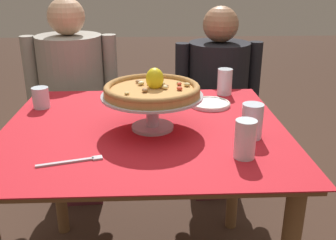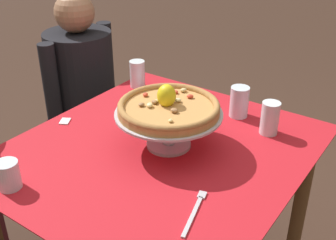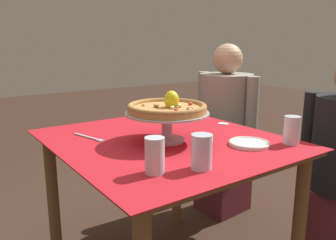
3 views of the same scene
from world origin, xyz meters
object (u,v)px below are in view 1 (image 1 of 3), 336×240
Objects in this scene: water_glass_side_right at (252,123)px; side_plate at (210,104)px; water_glass_back_left at (41,99)px; pizza at (152,89)px; water_glass_back_right at (225,83)px; water_glass_front_right at (245,142)px; pizza_stand at (152,104)px; diner_left at (74,105)px; diner_right at (217,106)px; dinner_fork at (74,161)px; sugar_packet at (133,94)px.

water_glass_side_right is 0.37m from side_plate.
pizza is at bearing -28.20° from water_glass_back_left.
water_glass_front_right is at bearing -94.81° from water_glass_back_right.
pizza_stand reaches higher than water_glass_back_left.
water_glass_front_right is at bearing -55.13° from diner_left.
diner_left is 0.85m from diner_right.
pizza_stand is 4.15× the size of water_glass_back_left.
sugar_packet is (0.16, 0.71, -0.00)m from dinner_fork.
pizza reaches higher than dinner_fork.
side_plate is 3.58× the size of sugar_packet.
side_plate is at bearing -0.20° from water_glass_back_left.
pizza_stand is 7.55× the size of sugar_packet.
water_glass_back_left is at bearing -92.41° from diner_left.
side_plate is 0.88× the size of dinner_fork.
water_glass_back_left is 0.72× the size of water_glass_side_right.
sugar_packet is (-0.35, 0.18, -0.01)m from side_plate.
pizza_stand is 0.46m from sugar_packet.
pizza_stand is 1.07× the size of pizza.
water_glass_side_right is (0.00, -0.52, -0.00)m from water_glass_back_right.
side_plate is at bearing 105.04° from water_glass_side_right.
diner_left reaches higher than sugar_packet.
water_glass_back_left is at bearing 179.80° from side_plate.
pizza_stand is at bearing -129.57° from water_glass_back_right.
pizza_stand is at bearing 138.69° from water_glass_front_right.
diner_right is (0.64, 1.12, -0.21)m from dinner_fork.
dinner_fork is at bearing -133.95° from side_plate.
pizza_stand is 0.39m from water_glass_front_right.
water_glass_back_left is 0.43m from sugar_packet.
pizza is at bearing -129.56° from water_glass_back_right.
water_glass_front_right is 1.02× the size of water_glass_back_right.
pizza_stand reaches higher than water_glass_front_right.
side_plate is 0.16× the size of diner_right.
dinner_fork is 1.12m from diner_left.
water_glass_front_right is at bearing -41.31° from pizza_stand.
diner_right is at bearing 34.00° from water_glass_back_left.
dinner_fork is at bearing -102.55° from sugar_packet.
diner_right is at bearing 84.82° from water_glass_front_right.
dinner_fork is (-0.60, -0.69, -0.05)m from water_glass_back_right.
pizza_stand is at bearing -132.32° from pizza.
water_glass_back_right reaches higher than side_plate.
water_glass_back_left is at bearing -155.26° from sugar_packet.
water_glass_side_right is 1.25m from diner_left.
water_glass_side_right is (0.83, -0.36, 0.01)m from water_glass_back_left.
water_glass_back_left reaches higher than sugar_packet.
diner_left is 1.04× the size of diner_right.
water_glass_side_right is 0.70× the size of side_plate.
water_glass_side_right is at bearing -48.60° from diner_left.
diner_left is at bearing 119.21° from pizza_stand.
water_glass_side_right is 0.11× the size of diner_right.
sugar_packet is at bearing 77.45° from dinner_fork.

